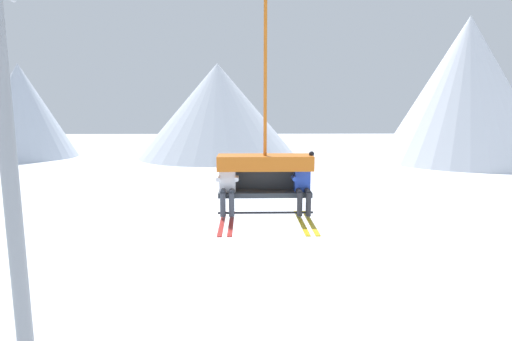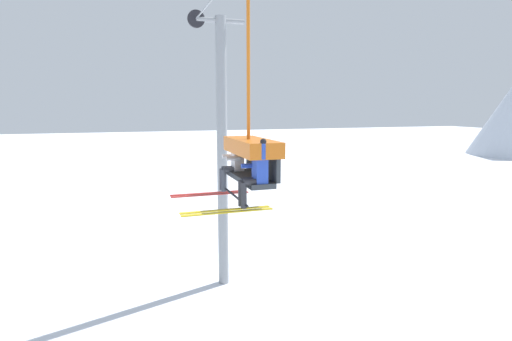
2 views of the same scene
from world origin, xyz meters
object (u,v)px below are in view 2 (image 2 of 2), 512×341
object	(u,v)px
chairlift_chair	(252,150)
skier_blue	(254,173)
skier_white	(232,163)
lift_tower_near	(222,149)

from	to	relation	value
chairlift_chair	skier_blue	world-z (taller)	chairlift_chair
chairlift_chair	skier_white	bearing A→B (deg)	-164.11
skier_white	skier_blue	world-z (taller)	skier_blue
lift_tower_near	chairlift_chair	bearing A→B (deg)	-7.14
skier_blue	lift_tower_near	bearing A→B (deg)	171.86
lift_tower_near	skier_white	xyz separation A→B (m)	(4.92, -0.93, 0.22)
skier_white	lift_tower_near	bearing A→B (deg)	169.27
skier_white	chairlift_chair	bearing A→B (deg)	15.89
chairlift_chair	skier_blue	xyz separation A→B (m)	(0.78, -0.21, -0.34)
lift_tower_near	skier_blue	size ratio (longest dim) A/B	5.52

